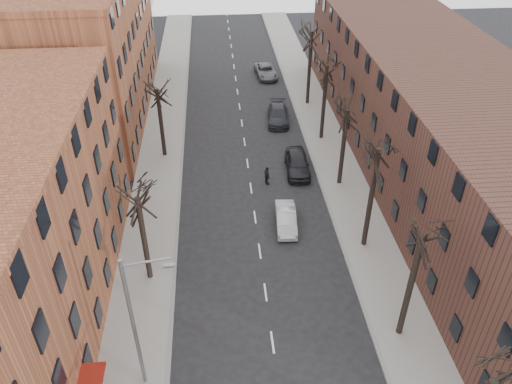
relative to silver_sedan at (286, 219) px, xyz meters
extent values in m
cube|color=gray|center=(-10.25, 12.29, -0.62)|extent=(4.00, 90.00, 0.15)
cube|color=gray|center=(5.75, 12.29, -0.62)|extent=(4.00, 90.00, 0.15)
cube|color=brown|center=(-18.25, 21.29, 6.30)|extent=(12.00, 28.00, 14.00)
cube|color=#452920|center=(13.75, 7.29, 4.30)|extent=(12.00, 50.00, 10.00)
cylinder|color=slate|center=(-9.45, -12.71, 3.80)|extent=(0.20, 0.20, 9.00)
cylinder|color=slate|center=(-8.35, -12.71, 8.10)|extent=(2.39, 0.12, 0.46)
cube|color=slate|center=(-7.35, -12.71, 7.80)|extent=(0.50, 0.22, 0.14)
imported|color=#A8AAAF|center=(0.00, 0.00, 0.00)|extent=(1.74, 4.32, 1.39)
imported|color=black|center=(2.05, 7.58, 0.16)|extent=(2.25, 5.09, 1.70)
imported|color=#21222A|center=(1.55, 17.39, 0.06)|extent=(2.59, 5.38, 1.51)
imported|color=#575A5F|center=(1.55, 29.56, 0.00)|extent=(2.78, 5.23, 1.40)
imported|color=black|center=(-0.84, 5.79, 0.16)|extent=(0.69, 1.09, 1.72)
camera|label=1|loc=(-4.87, -29.41, 23.44)|focal=35.00mm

